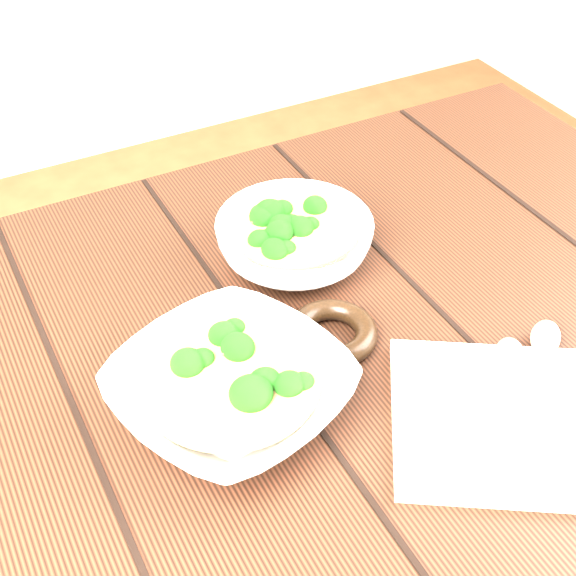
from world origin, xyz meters
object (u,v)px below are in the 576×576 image
at_px(table, 293,435).
at_px(soup_bowl_back, 294,240).
at_px(napkin, 516,421).
at_px(soup_bowl_front, 231,389).
at_px(trivet, 332,333).

xyz_separation_m(table, soup_bowl_back, (0.08, 0.15, 0.15)).
bearing_deg(napkin, table, 162.38).
relative_size(soup_bowl_front, trivet, 2.84).
bearing_deg(napkin, soup_bowl_front, -179.96).
height_order(trivet, napkin, trivet).
bearing_deg(napkin, trivet, 150.26).
height_order(soup_bowl_front, trivet, soup_bowl_front).
relative_size(soup_bowl_back, napkin, 0.93).
bearing_deg(trivet, soup_bowl_front, -164.64).
xyz_separation_m(table, soup_bowl_front, (-0.08, -0.03, 0.15)).
height_order(table, trivet, trivet).
bearing_deg(table, trivet, 8.93).
height_order(soup_bowl_front, napkin, soup_bowl_front).
relative_size(table, soup_bowl_front, 4.39).
height_order(table, soup_bowl_front, soup_bowl_front).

